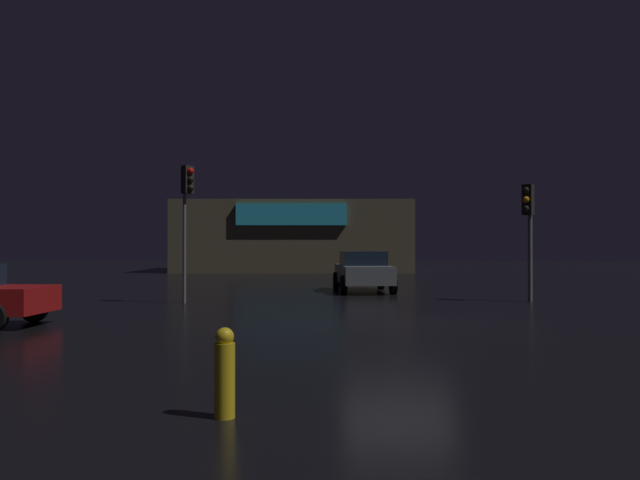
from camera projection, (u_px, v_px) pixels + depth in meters
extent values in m
plane|color=black|center=(402.00, 324.00, 15.37)|extent=(120.00, 120.00, 0.00)
cube|color=brown|center=(297.00, 237.00, 47.27)|extent=(15.74, 9.66, 4.76)
cube|color=#33CCF2|center=(294.00, 214.00, 42.30)|extent=(7.01, 0.24, 1.39)
cylinder|color=#595B60|center=(188.00, 235.00, 20.88)|extent=(0.11, 0.11, 4.28)
cube|color=black|center=(191.00, 180.00, 20.78)|extent=(0.41, 0.41, 0.87)
sphere|color=red|center=(194.00, 171.00, 20.68)|extent=(0.20, 0.20, 0.20)
sphere|color=black|center=(194.00, 179.00, 20.68)|extent=(0.20, 0.20, 0.20)
sphere|color=black|center=(194.00, 188.00, 20.67)|extent=(0.20, 0.20, 0.20)
cylinder|color=#595B60|center=(533.00, 243.00, 21.38)|extent=(0.15, 0.15, 3.75)
cube|color=black|center=(531.00, 200.00, 21.27)|extent=(0.41, 0.40, 0.98)
sphere|color=black|center=(529.00, 190.00, 21.15)|extent=(0.20, 0.20, 0.20)
sphere|color=orange|center=(529.00, 199.00, 21.15)|extent=(0.20, 0.20, 0.20)
sphere|color=black|center=(529.00, 209.00, 21.14)|extent=(0.20, 0.20, 0.20)
cube|color=slate|center=(366.00, 274.00, 26.07)|extent=(2.14, 4.49, 0.68)
cube|color=black|center=(366.00, 258.00, 26.14)|extent=(1.79, 2.04, 0.54)
cylinder|color=black|center=(339.00, 281.00, 27.45)|extent=(0.27, 0.72, 0.70)
cylinder|color=black|center=(384.00, 281.00, 27.56)|extent=(0.27, 0.72, 0.70)
cylinder|color=black|center=(347.00, 285.00, 24.56)|extent=(0.27, 0.72, 0.70)
cylinder|color=black|center=(396.00, 285.00, 24.68)|extent=(0.27, 0.72, 0.70)
cylinder|color=black|center=(38.00, 309.00, 15.87)|extent=(0.62, 0.26, 0.61)
cylinder|color=gold|center=(228.00, 380.00, 7.04)|extent=(0.22, 0.22, 0.79)
sphere|color=gold|center=(228.00, 337.00, 7.04)|extent=(0.20, 0.20, 0.20)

